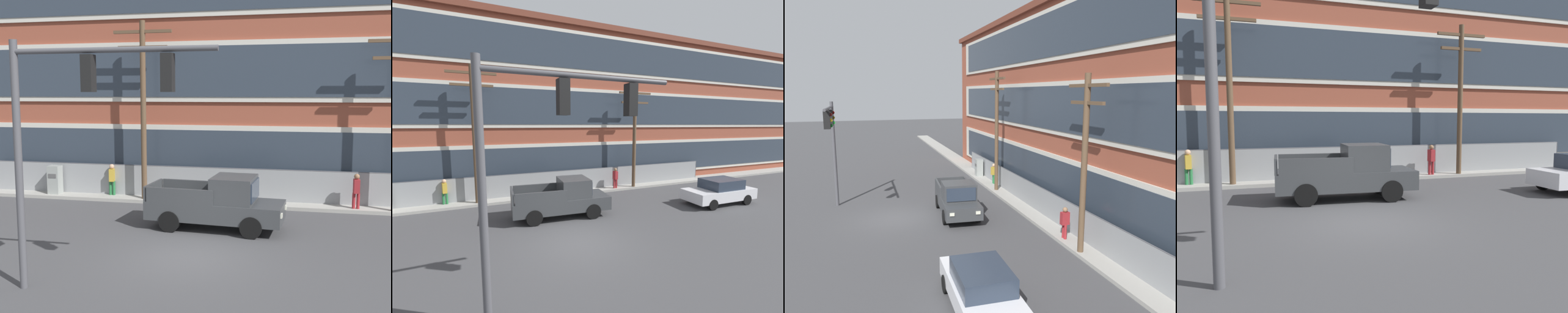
# 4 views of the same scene
# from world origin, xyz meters

# --- Properties ---
(ground_plane) EXTENTS (160.00, 160.00, 0.00)m
(ground_plane) POSITION_xyz_m (0.00, 0.00, 0.00)
(ground_plane) COLOR #424244
(sidewalk_building_side) EXTENTS (80.00, 1.62, 0.16)m
(sidewalk_building_side) POSITION_xyz_m (0.00, 7.78, 0.08)
(sidewalk_building_side) COLOR #9E9B93
(sidewalk_building_side) RESTS_ON ground
(chain_link_fence) EXTENTS (26.72, 0.06, 1.67)m
(chain_link_fence) POSITION_xyz_m (1.20, 8.00, 0.85)
(chain_link_fence) COLOR gray
(chain_link_fence) RESTS_ON ground
(traffic_signal_mast) EXTENTS (5.30, 0.43, 6.46)m
(traffic_signal_mast) POSITION_xyz_m (-2.24, -3.26, 4.55)
(traffic_signal_mast) COLOR #4C4C51
(traffic_signal_mast) RESTS_ON ground
(pickup_truck_dark_grey) EXTENTS (5.28, 2.33, 2.05)m
(pickup_truck_dark_grey) POSITION_xyz_m (0.41, 3.43, 0.96)
(pickup_truck_dark_grey) COLOR #383A3D
(pickup_truck_dark_grey) RESTS_ON ground
(sedan_white) EXTENTS (4.53, 2.04, 1.56)m
(sedan_white) POSITION_xyz_m (10.16, 1.77, 0.80)
(sedan_white) COLOR silver
(sedan_white) RESTS_ON ground
(utility_pole_near_corner) EXTENTS (2.77, 0.26, 8.43)m
(utility_pole_near_corner) POSITION_xyz_m (-3.82, 7.36, 4.72)
(utility_pole_near_corner) COLOR brown
(utility_pole_near_corner) RESTS_ON ground
(utility_pole_midblock) EXTENTS (2.69, 0.26, 7.78)m
(utility_pole_midblock) POSITION_xyz_m (7.36, 7.21, 4.37)
(utility_pole_midblock) COLOR brown
(utility_pole_midblock) RESTS_ON ground
(electrical_cabinet) EXTENTS (0.59, 0.57, 1.56)m
(electrical_cabinet) POSITION_xyz_m (-8.55, 7.54, 0.78)
(electrical_cabinet) COLOR #939993
(electrical_cabinet) RESTS_ON ground
(pedestrian_near_cabinet) EXTENTS (0.32, 0.41, 1.69)m
(pedestrian_near_cabinet) POSITION_xyz_m (5.80, 7.31, 0.97)
(pedestrian_near_cabinet) COLOR maroon
(pedestrian_near_cabinet) RESTS_ON ground
(pedestrian_by_fence) EXTENTS (0.32, 0.44, 1.69)m
(pedestrian_by_fence) POSITION_xyz_m (-5.63, 7.81, 0.97)
(pedestrian_by_fence) COLOR #236B38
(pedestrian_by_fence) RESTS_ON ground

